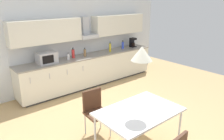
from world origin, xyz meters
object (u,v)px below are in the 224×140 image
at_px(bottle_yellow, 110,47).
at_px(chair_far_left, 95,108).
at_px(coffee_maker, 132,42).
at_px(microwave, 47,58).
at_px(bottle_brown, 85,53).
at_px(bottle_white, 68,57).
at_px(dining_table, 139,113).
at_px(pendant_lamp, 142,53).
at_px(bottle_blue, 123,45).
at_px(bottle_red, 73,54).

distance_m(bottle_yellow, chair_far_left, 3.02).
bearing_deg(coffee_maker, microwave, -179.50).
height_order(bottle_brown, bottle_white, bottle_brown).
distance_m(microwave, dining_table, 3.02).
distance_m(coffee_maker, bottle_brown, 1.95).
relative_size(bottle_brown, chair_far_left, 0.28).
bearing_deg(dining_table, bottle_yellow, 58.76).
relative_size(bottle_yellow, pendant_lamp, 0.96).
bearing_deg(bottle_blue, bottle_red, 179.05).
xyz_separation_m(microwave, dining_table, (0.23, -2.99, -0.35)).
distance_m(coffee_maker, bottle_yellow, 1.03).
xyz_separation_m(bottle_blue, chair_far_left, (-2.65, -2.16, -0.48)).
bearing_deg(microwave, bottle_red, 2.36).
relative_size(bottle_yellow, chair_far_left, 0.35).
relative_size(microwave, bottle_brown, 1.94).
bearing_deg(bottle_yellow, dining_table, -121.24).
distance_m(bottle_blue, bottle_white, 2.01).
bearing_deg(bottle_red, bottle_blue, -0.95).
distance_m(bottle_white, dining_table, 2.98).
bearing_deg(bottle_red, bottle_white, -157.50).
height_order(bottle_blue, bottle_yellow, bottle_yellow).
xyz_separation_m(coffee_maker, chair_far_left, (-3.11, -2.19, -0.51)).
bearing_deg(pendant_lamp, bottle_blue, 51.78).
bearing_deg(coffee_maker, bottle_red, 179.86).
height_order(bottle_red, pendant_lamp, pendant_lamp).
bearing_deg(bottle_white, chair_far_left, -106.89).
relative_size(coffee_maker, bottle_blue, 1.09).
height_order(microwave, bottle_white, microwave).
distance_m(bottle_white, pendant_lamp, 3.05).
distance_m(bottle_brown, bottle_white, 0.52).
bearing_deg(dining_table, coffee_maker, 46.98).
relative_size(microwave, bottle_red, 1.70).
distance_m(microwave, bottle_blue, 2.59).
xyz_separation_m(microwave, coffee_maker, (3.05, 0.03, 0.01)).
xyz_separation_m(bottle_blue, pendant_lamp, (-2.36, -2.99, 0.67)).
bearing_deg(microwave, chair_far_left, -91.74).
relative_size(coffee_maker, bottle_red, 1.06).
bearing_deg(bottle_yellow, microwave, 178.89).
height_order(bottle_blue, pendant_lamp, pendant_lamp).
distance_m(bottle_brown, bottle_red, 0.34).
bearing_deg(microwave, bottle_blue, 0.04).
bearing_deg(coffee_maker, pendant_lamp, -133.02).
xyz_separation_m(bottle_red, dining_table, (-0.54, -3.02, -0.33)).
height_order(bottle_white, dining_table, bottle_white).
distance_m(bottle_brown, bottle_yellow, 0.92).
bearing_deg(microwave, dining_table, -85.60).
relative_size(bottle_blue, pendant_lamp, 0.86).
relative_size(bottle_blue, bottle_white, 1.47).
xyz_separation_m(microwave, chair_far_left, (-0.07, -2.16, -0.50)).
relative_size(microwave, coffee_maker, 1.60).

